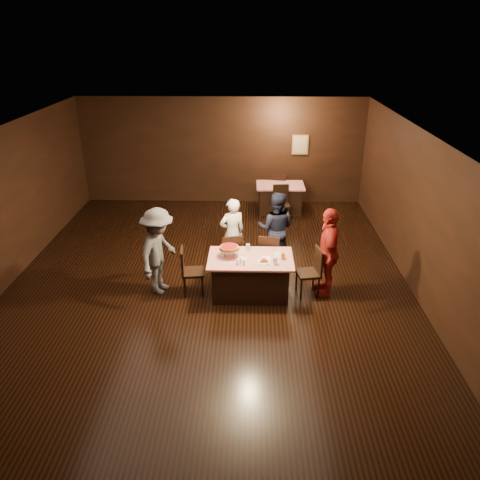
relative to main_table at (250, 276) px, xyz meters
The scene contains 22 objects.
room 1.95m from the main_table, 163.16° to the left, with size 10.00×10.04×3.02m.
main_table is the anchor object (origin of this frame).
back_table 4.52m from the main_table, 79.72° to the left, with size 1.30×0.90×0.77m, color #A80B1B.
chair_far_left 0.85m from the main_table, 118.07° to the left, with size 0.42×0.42×0.95m, color black.
chair_far_right 0.85m from the main_table, 61.93° to the left, with size 0.42×0.42×0.95m, color black.
chair_end_left 1.10m from the main_table, behind, with size 0.42×0.42×0.95m, color black.
chair_end_right 1.10m from the main_table, ahead, with size 0.42×0.42×0.95m, color black.
chair_back_near 3.83m from the main_table, 77.85° to the left, with size 0.42×0.42×0.95m, color black.
chair_back_far 5.11m from the main_table, 80.92° to the left, with size 0.42×0.42×0.95m, color black.
diner_white_jacket 1.28m from the main_table, 108.45° to the left, with size 0.56×0.37×1.53m, color white.
diner_navy_hoodie 1.46m from the main_table, 67.55° to the left, with size 0.79×0.62×1.63m, color #171C31.
diner_grey_knit 1.80m from the main_table, behind, with size 1.11×0.64×1.72m, color #555459.
diner_red_shirt 1.54m from the main_table, ahead, with size 1.02×0.43×1.75m, color #A6221E.
pizza_stand 0.70m from the main_table, behind, with size 0.38×0.38×0.22m.
plate_with_slice 0.51m from the main_table, 35.75° to the right, with size 0.25×0.25×0.06m.
plate_empty 0.69m from the main_table, 15.26° to the left, with size 0.25×0.25×0.01m, color white.
glass_front_right 0.69m from the main_table, 29.05° to the right, with size 0.08×0.08×0.14m, color silver.
glass_amber 0.75m from the main_table, ahead, with size 0.08×0.08×0.14m, color #BF7F26.
glass_back 0.55m from the main_table, 99.46° to the left, with size 0.08×0.08×0.14m, color silver.
condiments 0.55m from the main_table, 122.43° to the right, with size 0.17×0.10×0.09m.
napkin_center 0.49m from the main_table, ahead, with size 0.16×0.16×0.01m, color white.
napkin_left 0.42m from the main_table, 161.57° to the right, with size 0.16×0.16×0.01m, color white.
Camera 1 is at (0.81, -8.09, 4.75)m, focal length 35.00 mm.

